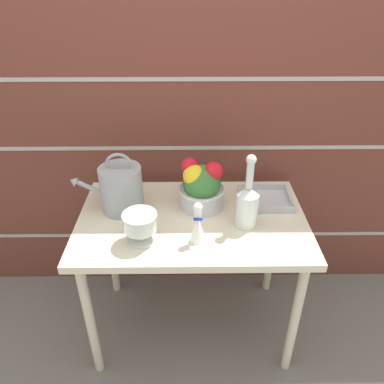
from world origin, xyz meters
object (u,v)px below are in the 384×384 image
object	(u,v)px
crystal_pedestal_bowl	(140,224)
figurine_vase	(198,226)
flower_planter	(201,186)
watering_can	(121,188)
glass_decanter	(247,203)
wire_tray	(265,200)

from	to	relation	value
crystal_pedestal_bowl	figurine_vase	bearing A→B (deg)	-0.31
flower_planter	watering_can	bearing A→B (deg)	-176.91
watering_can	crystal_pedestal_bowl	world-z (taller)	watering_can
flower_planter	glass_decanter	xyz separation A→B (m)	(0.20, -0.16, 0.01)
glass_decanter	crystal_pedestal_bowl	bearing A→B (deg)	-166.73
flower_planter	wire_tray	bearing A→B (deg)	5.58
crystal_pedestal_bowl	glass_decanter	size ratio (longest dim) A/B	0.42
flower_planter	figurine_vase	world-z (taller)	flower_planter
glass_decanter	wire_tray	size ratio (longest dim) A/B	1.42
watering_can	glass_decanter	xyz separation A→B (m)	(0.57, -0.14, 0.00)
watering_can	glass_decanter	size ratio (longest dim) A/B	0.97
crystal_pedestal_bowl	figurine_vase	world-z (taller)	figurine_vase
crystal_pedestal_bowl	figurine_vase	size ratio (longest dim) A/B	0.78
watering_can	wire_tray	distance (m)	0.70
watering_can	wire_tray	size ratio (longest dim) A/B	1.38
crystal_pedestal_bowl	flower_planter	xyz separation A→B (m)	(0.26, 0.27, 0.02)
watering_can	wire_tray	bearing A→B (deg)	4.23
watering_can	flower_planter	distance (m)	0.38
flower_planter	glass_decanter	bearing A→B (deg)	-38.57
watering_can	crystal_pedestal_bowl	xyz separation A→B (m)	(0.11, -0.25, -0.03)
crystal_pedestal_bowl	flower_planter	size ratio (longest dim) A/B	0.61
crystal_pedestal_bowl	wire_tray	world-z (taller)	crystal_pedestal_bowl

